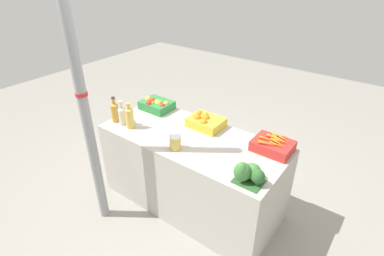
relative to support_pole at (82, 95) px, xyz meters
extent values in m
plane|color=gray|center=(0.61, 0.69, -1.34)|extent=(10.00, 10.00, 0.00)
cube|color=#B7B2A8|center=(0.61, 0.69, -0.93)|extent=(1.82, 0.81, 0.82)
cylinder|color=gray|center=(0.00, 0.00, 0.00)|extent=(0.09, 0.09, 2.69)
cylinder|color=red|center=(0.00, 0.00, 0.01)|extent=(0.10, 0.10, 0.03)
cube|color=#2D8442|center=(-0.07, 0.94, -0.48)|extent=(0.34, 0.27, 0.09)
sphere|color=red|center=(-0.13, 0.92, -0.44)|extent=(0.06, 0.06, 0.06)
sphere|color=gold|center=(0.05, 0.97, -0.44)|extent=(0.07, 0.07, 0.07)
sphere|color=red|center=(-0.10, 0.86, -0.43)|extent=(0.08, 0.08, 0.08)
sphere|color=gold|center=(-0.07, 0.94, -0.44)|extent=(0.07, 0.07, 0.07)
sphere|color=gold|center=(-0.03, 0.94, -0.44)|extent=(0.08, 0.08, 0.08)
sphere|color=red|center=(0.05, 0.91, -0.44)|extent=(0.06, 0.06, 0.06)
sphere|color=gold|center=(-0.09, 0.88, -0.44)|extent=(0.06, 0.06, 0.06)
sphere|color=gold|center=(-0.04, 0.95, -0.44)|extent=(0.07, 0.07, 0.07)
sphere|color=red|center=(-0.12, 0.93, -0.43)|extent=(0.07, 0.07, 0.07)
sphere|color=gold|center=(-0.19, 0.93, -0.43)|extent=(0.08, 0.08, 0.08)
sphere|color=gold|center=(-0.12, 0.87, -0.43)|extent=(0.06, 0.06, 0.06)
cube|color=gold|center=(0.60, 0.94, -0.48)|extent=(0.34, 0.27, 0.09)
sphere|color=orange|center=(0.59, 0.95, -0.44)|extent=(0.09, 0.09, 0.09)
sphere|color=orange|center=(0.63, 0.86, -0.44)|extent=(0.08, 0.08, 0.08)
sphere|color=orange|center=(0.55, 1.00, -0.44)|extent=(0.08, 0.08, 0.08)
sphere|color=orange|center=(0.50, 0.92, -0.44)|extent=(0.08, 0.08, 0.08)
sphere|color=orange|center=(0.52, 0.90, -0.43)|extent=(0.08, 0.08, 0.08)
sphere|color=orange|center=(0.48, 0.99, -0.43)|extent=(0.07, 0.07, 0.07)
cube|color=red|center=(1.32, 0.94, -0.48)|extent=(0.34, 0.27, 0.09)
cone|color=orange|center=(1.30, 0.85, -0.41)|extent=(0.16, 0.07, 0.03)
cone|color=orange|center=(1.36, 0.99, -0.42)|extent=(0.14, 0.05, 0.03)
cone|color=orange|center=(1.38, 0.95, -0.41)|extent=(0.13, 0.06, 0.03)
cone|color=orange|center=(1.26, 0.93, -0.42)|extent=(0.14, 0.03, 0.02)
cone|color=orange|center=(1.34, 1.04, -0.41)|extent=(0.15, 0.08, 0.03)
cone|color=orange|center=(1.38, 1.02, -0.41)|extent=(0.14, 0.07, 0.02)
cone|color=orange|center=(1.37, 0.89, -0.42)|extent=(0.13, 0.03, 0.03)
cone|color=orange|center=(1.31, 0.99, -0.41)|extent=(0.15, 0.04, 0.03)
cone|color=orange|center=(1.37, 0.92, -0.41)|extent=(0.16, 0.07, 0.02)
cube|color=#2D602D|center=(1.35, 0.43, -0.52)|extent=(0.22, 0.18, 0.01)
ellipsoid|color=#427F3D|center=(1.30, 0.38, -0.42)|extent=(0.10, 0.10, 0.16)
cylinder|color=#B2C693|center=(1.30, 0.38, -0.50)|extent=(0.03, 0.03, 0.02)
ellipsoid|color=#427F3D|center=(1.35, 0.48, -0.45)|extent=(0.14, 0.14, 0.12)
cylinder|color=#B2C693|center=(1.35, 0.48, -0.50)|extent=(0.03, 0.03, 0.02)
ellipsoid|color=#427F3D|center=(1.31, 0.40, -0.43)|extent=(0.13, 0.13, 0.16)
cylinder|color=#B2C693|center=(1.31, 0.40, -0.50)|extent=(0.03, 0.03, 0.02)
ellipsoid|color=#2D602D|center=(1.42, 0.44, -0.45)|extent=(0.11, 0.11, 0.12)
cylinder|color=#B2C693|center=(1.42, 0.44, -0.50)|extent=(0.03, 0.03, 0.02)
cylinder|color=gold|center=(-0.22, 0.47, -0.43)|extent=(0.08, 0.08, 0.19)
cone|color=gold|center=(-0.22, 0.47, -0.32)|extent=(0.08, 0.08, 0.02)
cylinder|color=gold|center=(-0.22, 0.47, -0.29)|extent=(0.04, 0.04, 0.05)
cylinder|color=#2D2D33|center=(-0.22, 0.47, -0.26)|extent=(0.04, 0.04, 0.01)
cylinder|color=beige|center=(-0.11, 0.47, -0.44)|extent=(0.07, 0.07, 0.17)
cone|color=beige|center=(-0.11, 0.47, -0.34)|extent=(0.07, 0.07, 0.03)
cylinder|color=beige|center=(-0.11, 0.47, -0.30)|extent=(0.03, 0.03, 0.05)
cylinder|color=silver|center=(-0.11, 0.47, -0.27)|extent=(0.04, 0.04, 0.01)
cylinder|color=gold|center=(0.00, 0.47, -0.42)|extent=(0.08, 0.08, 0.20)
cone|color=gold|center=(0.00, 0.47, -0.31)|extent=(0.08, 0.08, 0.02)
cylinder|color=gold|center=(0.00, 0.47, -0.29)|extent=(0.04, 0.04, 0.04)
cylinder|color=gold|center=(0.00, 0.47, -0.26)|extent=(0.04, 0.04, 0.01)
cylinder|color=#DBBC56|center=(0.61, 0.45, -0.46)|extent=(0.10, 0.10, 0.12)
cylinder|color=white|center=(0.61, 0.45, -0.39)|extent=(0.11, 0.11, 0.01)
camera|label=1|loc=(2.08, -1.27, 0.98)|focal=28.00mm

